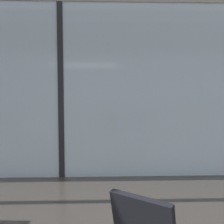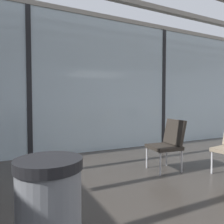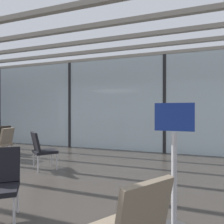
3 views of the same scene
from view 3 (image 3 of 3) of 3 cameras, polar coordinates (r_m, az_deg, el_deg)
name	(u,v)px [view 3 (image 3 of 3)]	position (r m, az deg, el deg)	size (l,w,h in m)	color
glass_curtain_wall	(70,105)	(8.40, -10.86, 1.89)	(14.00, 0.08, 3.16)	silver
window_mullion_0	(0,105)	(10.66, -27.12, 1.53)	(0.10, 0.12, 3.16)	black
window_mullion_1	(70,105)	(8.40, -10.86, 1.89)	(0.10, 0.12, 3.16)	black
window_mullion_2	(165,104)	(7.22, 13.57, 2.14)	(0.10, 0.12, 3.16)	black
parked_airplane	(127,99)	(11.69, 3.85, 3.48)	(13.74, 3.97, 3.97)	silver
lounge_chair_0	(3,141)	(6.85, -26.56, -6.87)	(0.59, 0.55, 0.87)	#7F705B
lounge_chair_1	(41,148)	(5.33, -17.97, -8.92)	(0.70, 0.71, 0.87)	black
lounge_chair_2	(1,137)	(7.89, -27.08, -5.92)	(0.56, 0.52, 0.87)	#28231E
info_sign	(174,170)	(2.67, 15.90, -14.28)	(0.44, 0.32, 1.44)	#333333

